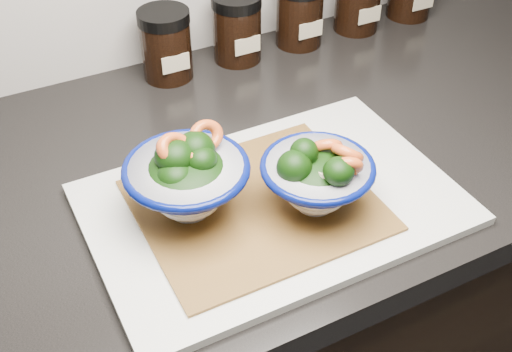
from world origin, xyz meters
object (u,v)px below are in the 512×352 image
bowl_right (317,177)px  spice_jar_c (300,13)px  spice_jar_b (237,28)px  spice_jar_a (166,45)px  bowl_left (187,178)px  cutting_board (273,204)px

bowl_right → spice_jar_c: size_ratio=1.21×
spice_jar_c → spice_jar_b: bearing=180.0°
bowl_right → spice_jar_a: 0.39m
bowl_left → spice_jar_b: (0.22, 0.33, -0.01)m
spice_jar_c → bowl_right: bearing=-117.6°
cutting_board → bowl_left: (-0.10, 0.03, 0.06)m
bowl_left → bowl_right: size_ratio=1.09×
bowl_left → bowl_right: bearing=-24.6°
cutting_board → bowl_left: bowl_left is taller
spice_jar_a → spice_jar_c: bearing=0.0°
bowl_right → spice_jar_c: bowl_right is taller
bowl_left → spice_jar_a: 0.34m
cutting_board → spice_jar_b: size_ratio=3.98×
bowl_right → spice_jar_c: (0.20, 0.39, -0.00)m
cutting_board → spice_jar_a: size_ratio=3.98×
bowl_left → spice_jar_a: bearing=73.1°
cutting_board → bowl_right: bowl_right is taller
bowl_left → spice_jar_c: bearing=43.6°
cutting_board → spice_jar_a: (0.00, 0.36, 0.05)m
spice_jar_b → bowl_left: bearing=-124.4°
spice_jar_a → spice_jar_b: (0.12, 0.00, 0.00)m
cutting_board → spice_jar_c: size_ratio=3.98×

